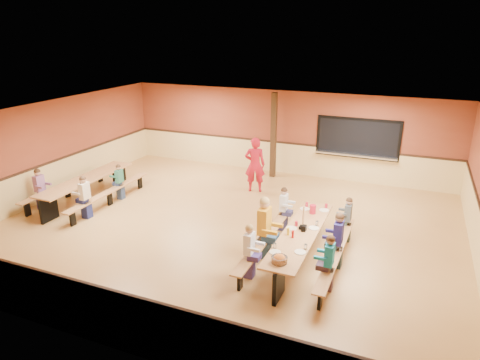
% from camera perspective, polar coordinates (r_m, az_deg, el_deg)
% --- Properties ---
extents(ground, '(12.00, 12.00, 0.00)m').
position_cam_1_polar(ground, '(11.63, -1.62, -6.18)').
color(ground, '#A4743E').
rests_on(ground, ground).
extents(room_envelope, '(12.04, 10.04, 3.02)m').
position_cam_1_polar(room_envelope, '(11.35, -1.66, -3.05)').
color(room_envelope, brown).
rests_on(room_envelope, ground).
extents(kitchen_pass_through, '(2.78, 0.28, 1.38)m').
position_cam_1_polar(kitchen_pass_through, '(15.03, 15.40, 5.17)').
color(kitchen_pass_through, black).
rests_on(kitchen_pass_through, ground).
extents(structural_post, '(0.18, 0.18, 3.00)m').
position_cam_1_polar(structural_post, '(15.08, 4.49, 5.91)').
color(structural_post, '#301F10').
rests_on(structural_post, ground).
extents(cafeteria_table_main, '(1.91, 3.70, 0.74)m').
position_cam_1_polar(cafeteria_table_main, '(9.86, 7.99, -8.00)').
color(cafeteria_table_main, '#A77242').
rests_on(cafeteria_table_main, ground).
extents(cafeteria_table_second, '(1.91, 3.70, 0.74)m').
position_cam_1_polar(cafeteria_table_second, '(13.90, -19.74, -0.62)').
color(cafeteria_table_second, '#A77242').
rests_on(cafeteria_table_second, ground).
extents(seated_child_white_left, '(0.37, 0.30, 1.22)m').
position_cam_1_polar(seated_child_white_left, '(9.16, 1.25, -9.50)').
color(seated_child_white_left, white).
rests_on(seated_child_white_left, ground).
extents(seated_adult_yellow, '(0.49, 0.40, 1.47)m').
position_cam_1_polar(seated_adult_yellow, '(9.88, 3.24, -6.41)').
color(seated_adult_yellow, orange).
rests_on(seated_adult_yellow, ground).
extents(seated_child_grey_left, '(0.35, 0.29, 1.18)m').
position_cam_1_polar(seated_child_grey_left, '(11.26, 5.83, -3.90)').
color(seated_child_grey_left, white).
rests_on(seated_child_grey_left, ground).
extents(seated_child_teal_right, '(0.36, 0.30, 1.20)m').
position_cam_1_polar(seated_child_teal_right, '(8.94, 11.76, -10.80)').
color(seated_child_teal_right, teal).
rests_on(seated_child_teal_right, ground).
extents(seated_child_navy_right, '(0.41, 0.33, 1.28)m').
position_cam_1_polar(seated_child_navy_right, '(9.75, 12.91, -7.89)').
color(seated_child_navy_right, navy).
rests_on(seated_child_navy_right, ground).
extents(seated_child_char_right, '(0.34, 0.28, 1.14)m').
position_cam_1_polar(seated_child_char_right, '(10.99, 14.15, -5.15)').
color(seated_child_char_right, '#43494C').
rests_on(seated_child_char_right, ground).
extents(seated_child_purple_sec, '(0.38, 0.31, 1.23)m').
position_cam_1_polar(seated_child_purple_sec, '(13.78, -25.11, -1.14)').
color(seated_child_purple_sec, '#905B87').
rests_on(seated_child_purple_sec, ground).
extents(seated_child_green_sec, '(0.32, 0.26, 1.11)m').
position_cam_1_polar(seated_child_green_sec, '(13.76, -15.74, -0.27)').
color(seated_child_green_sec, '#2D725A').
rests_on(seated_child_green_sec, ground).
extents(seated_child_tan_sec, '(0.38, 0.31, 1.23)m').
position_cam_1_polar(seated_child_tan_sec, '(12.66, -19.96, -2.19)').
color(seated_child_tan_sec, beige).
rests_on(seated_child_tan_sec, ground).
extents(standing_woman, '(0.76, 0.61, 1.81)m').
position_cam_1_polar(standing_woman, '(13.79, 2.00, 2.06)').
color(standing_woman, red).
rests_on(standing_woman, ground).
extents(punch_pitcher, '(0.16, 0.16, 0.22)m').
position_cam_1_polar(punch_pitcher, '(10.70, 9.68, -3.87)').
color(punch_pitcher, red).
rests_on(punch_pitcher, cafeteria_table_main).
extents(chip_bowl, '(0.32, 0.32, 0.15)m').
position_cam_1_polar(chip_bowl, '(8.51, 5.28, -10.44)').
color(chip_bowl, orange).
rests_on(chip_bowl, cafeteria_table_main).
extents(napkin_dispenser, '(0.10, 0.14, 0.13)m').
position_cam_1_polar(napkin_dispenser, '(9.80, 8.53, -6.38)').
color(napkin_dispenser, black).
rests_on(napkin_dispenser, cafeteria_table_main).
extents(condiment_mustard, '(0.06, 0.06, 0.17)m').
position_cam_1_polar(condiment_mustard, '(9.56, 6.45, -6.83)').
color(condiment_mustard, yellow).
rests_on(condiment_mustard, cafeteria_table_main).
extents(condiment_ketchup, '(0.06, 0.06, 0.17)m').
position_cam_1_polar(condiment_ketchup, '(9.45, 7.05, -7.18)').
color(condiment_ketchup, '#B2140F').
rests_on(condiment_ketchup, cafeteria_table_main).
extents(table_paddle, '(0.16, 0.16, 0.56)m').
position_cam_1_polar(table_paddle, '(9.86, 8.41, -5.72)').
color(table_paddle, black).
rests_on(table_paddle, cafeteria_table_main).
extents(place_settings, '(0.65, 3.30, 0.11)m').
position_cam_1_polar(place_settings, '(9.73, 8.07, -6.60)').
color(place_settings, beige).
rests_on(place_settings, cafeteria_table_main).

